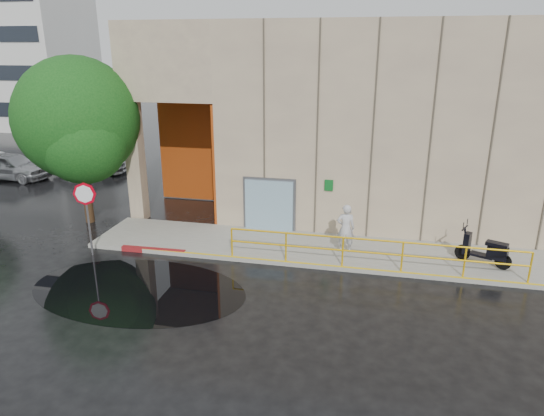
{
  "coord_description": "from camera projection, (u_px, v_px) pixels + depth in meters",
  "views": [
    {
      "loc": [
        4.15,
        -11.66,
        7.07
      ],
      "look_at": [
        0.95,
        3.0,
        2.05
      ],
      "focal_mm": 32.0,
      "sensor_mm": 36.0,
      "label": 1
    }
  ],
  "objects": [
    {
      "name": "car_a",
      "position": [
        12.0,
        166.0,
        26.9
      ],
      "size": [
        4.54,
        2.17,
        1.5
      ],
      "primitive_type": "imported",
      "rotation": [
        0.0,
        0.0,
        1.48
      ],
      "color": "#A6A7AC",
      "rests_on": "ground"
    },
    {
      "name": "distant_building",
      "position": [
        14.0,
        41.0,
        43.09
      ],
      "size": [
        12.0,
        8.08,
        15.0
      ],
      "color": "silver",
      "rests_on": "ground"
    },
    {
      "name": "car_c",
      "position": [
        90.0,
        163.0,
        28.28
      ],
      "size": [
        4.48,
        2.37,
        1.24
      ],
      "primitive_type": "imported",
      "rotation": [
        0.0,
        0.0,
        1.73
      ],
      "color": "#ADAFB4",
      "rests_on": "ground"
    },
    {
      "name": "tree_near",
      "position": [
        79.0,
        124.0,
        19.06
      ],
      "size": [
        4.86,
        4.86,
        6.78
      ],
      "rotation": [
        0.0,
        0.0,
        -0.39
      ],
      "color": "black",
      "rests_on": "ground"
    },
    {
      "name": "building",
      "position": [
        400.0,
        114.0,
        21.69
      ],
      "size": [
        20.0,
        10.17,
        8.0
      ],
      "color": "gray",
      "rests_on": "ground"
    },
    {
      "name": "scooter",
      "position": [
        485.0,
        242.0,
        15.93
      ],
      "size": [
        1.84,
        1.26,
        1.39
      ],
      "rotation": [
        0.0,
        0.0,
        -0.43
      ],
      "color": "black",
      "rests_on": "sidewalk"
    },
    {
      "name": "puddle",
      "position": [
        138.0,
        290.0,
        14.8
      ],
      "size": [
        6.9,
        4.38,
        0.01
      ],
      "primitive_type": "cube",
      "rotation": [
        0.0,
        0.0,
        -0.03
      ],
      "color": "black",
      "rests_on": "ground"
    },
    {
      "name": "sidewalk",
      "position": [
        365.0,
        253.0,
        17.22
      ],
      "size": [
        20.0,
        3.0,
        0.15
      ],
      "primitive_type": "cube",
      "color": "gray",
      "rests_on": "ground"
    },
    {
      "name": "ground",
      "position": [
        217.0,
        306.0,
        13.88
      ],
      "size": [
        120.0,
        120.0,
        0.0
      ],
      "primitive_type": "plane",
      "color": "black",
      "rests_on": "ground"
    },
    {
      "name": "person",
      "position": [
        346.0,
        228.0,
        16.9
      ],
      "size": [
        0.7,
        0.51,
        1.76
      ],
      "primitive_type": "imported",
      "rotation": [
        0.0,
        0.0,
        3.29
      ],
      "color": "#BABABF",
      "rests_on": "sidewalk"
    },
    {
      "name": "stop_sign",
      "position": [
        86.0,
        203.0,
        16.67
      ],
      "size": [
        0.8,
        0.18,
        2.67
      ],
      "rotation": [
        0.0,
        0.0,
        -0.22
      ],
      "color": "slate",
      "rests_on": "ground"
    },
    {
      "name": "red_curb",
      "position": [
        153.0,
        250.0,
        17.42
      ],
      "size": [
        2.4,
        0.24,
        0.18
      ],
      "primitive_type": "cube",
      "rotation": [
        0.0,
        0.0,
        0.03
      ],
      "color": "maroon",
      "rests_on": "ground"
    },
    {
      "name": "guardrail",
      "position": [
        372.0,
        253.0,
        15.72
      ],
      "size": [
        9.56,
        0.06,
        1.03
      ],
      "color": "#E1A90B",
      "rests_on": "sidewalk"
    }
  ]
}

